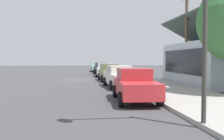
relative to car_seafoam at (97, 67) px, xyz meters
name	(u,v)px	position (x,y,z in m)	size (l,w,h in m)	color
ground_plane	(81,80)	(17.09, -2.66, -0.82)	(120.00, 120.00, 0.00)	#424244
sidewalk_curb	(136,79)	(17.09, 2.94, -0.74)	(60.00, 4.20, 0.16)	#A3A099
car_seafoam	(97,67)	(0.00, 0.00, 0.00)	(4.93, 2.21, 1.59)	#9ED1BC
car_charcoal	(101,68)	(6.42, 0.19, 0.00)	(4.41, 2.22, 1.59)	#2D3035
car_silver	(104,70)	(12.18, 0.10, 0.00)	(4.80, 2.26, 1.59)	silver
car_olive	(110,72)	(18.33, 0.03, 0.00)	(4.60, 2.06, 1.59)	olive
car_ivory	(120,76)	(24.09, 0.13, 0.00)	(4.84, 2.18, 1.59)	silver
car_cherry	(135,84)	(30.17, -0.05, 0.00)	(4.53, 2.06, 1.59)	red
traffic_light_main	(170,8)	(35.24, -0.12, 2.67)	(0.37, 2.79, 5.20)	#383833
utility_pole_wooden	(186,35)	(23.28, 5.54, 3.11)	(1.80, 0.24, 7.50)	brown
fire_hydrant_red	(129,77)	(20.50, 1.54, -0.32)	(0.22, 0.22, 0.71)	red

